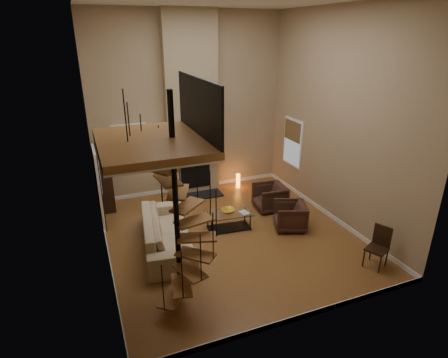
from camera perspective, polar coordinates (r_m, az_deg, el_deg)
name	(u,v)px	position (r m, az deg, el deg)	size (l,w,h in m)	color
ground	(230,235)	(9.56, 0.90, -8.68)	(6.00, 6.50, 0.01)	#A26B34
back_wall	(190,106)	(11.49, -5.36, 11.24)	(6.00, 0.02, 5.50)	tan
front_wall	(312,180)	(5.78, 13.50, -0.12)	(6.00, 0.02, 5.50)	tan
left_wall	(93,144)	(7.88, -19.65, 5.10)	(0.02, 6.50, 5.50)	tan
right_wall	(338,120)	(10.01, 17.25, 8.78)	(0.02, 6.50, 5.50)	tan
baseboard_back	(193,187)	(12.27, -4.91, -1.21)	(6.00, 0.02, 0.12)	white
baseboard_front	(298,317)	(7.22, 11.47, -20.31)	(6.00, 0.02, 0.12)	white
baseboard_left	(109,257)	(8.98, -17.39, -11.52)	(0.02, 6.50, 0.12)	white
baseboard_right	(327,213)	(10.90, 15.64, -5.11)	(0.02, 6.50, 0.12)	white
chimney_breast	(191,107)	(11.31, -5.08, 11.08)	(1.60, 0.38, 5.50)	tan
hearth	(199,196)	(11.70, -3.94, -2.59)	(1.50, 0.60, 0.04)	black
firebox	(196,177)	(11.74, -4.44, 0.31)	(0.95, 0.02, 0.72)	black
mantel	(196,160)	(11.46, -4.41, 2.96)	(1.70, 0.18, 0.06)	white
mirror_frame	(194,135)	(11.29, -4.62, 6.90)	(0.94, 0.94, 0.10)	black
mirror_disc	(194,134)	(11.30, -4.63, 6.91)	(0.80, 0.80, 0.01)	white
vase_left	(178,157)	(11.31, -7.15, 3.42)	(0.24, 0.24, 0.25)	black
vase_right	(213,153)	(11.64, -1.66, 4.01)	(0.20, 0.20, 0.21)	#1C5D63
window_back	(130,148)	(11.36, -14.36, 4.66)	(1.02, 0.06, 1.52)	white
window_right	(293,142)	(11.84, 10.62, 5.69)	(0.06, 1.02, 1.52)	white
entry_door	(99,188)	(10.14, -18.78, -1.40)	(0.10, 1.05, 2.16)	white
loft	(157,139)	(6.12, -10.29, 6.17)	(1.70, 2.20, 1.09)	#996632
spiral_stair	(177,215)	(6.71, -7.27, -5.56)	(1.47, 1.47, 4.06)	black
hutch	(104,178)	(11.10, -18.11, 0.14)	(0.40, 0.85, 1.89)	black
sofa	(166,232)	(9.01, -8.97, -8.08)	(2.76, 1.08, 0.81)	tan
armchair_near	(272,197)	(10.85, 7.50, -2.83)	(0.84, 0.86, 0.78)	#43271F
armchair_far	(293,216)	(9.87, 10.64, -5.67)	(0.79, 0.81, 0.74)	#43271F
coffee_table	(229,219)	(9.71, 0.76, -6.19)	(1.27, 0.73, 0.45)	silver
bowl	(228,211)	(9.66, 0.66, -4.94)	(0.38, 0.38, 0.09)	gold
book	(243,213)	(9.63, 3.04, -5.27)	(0.21, 0.28, 0.03)	gray
floor_lamp	(160,165)	(10.38, -9.92, 2.18)	(0.40, 0.40, 1.71)	black
accent_lamp	(238,181)	(12.22, 2.20, -0.26)	(0.13, 0.13, 0.47)	orange
side_chair	(379,244)	(8.85, 22.92, -9.34)	(0.56, 0.54, 0.93)	black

